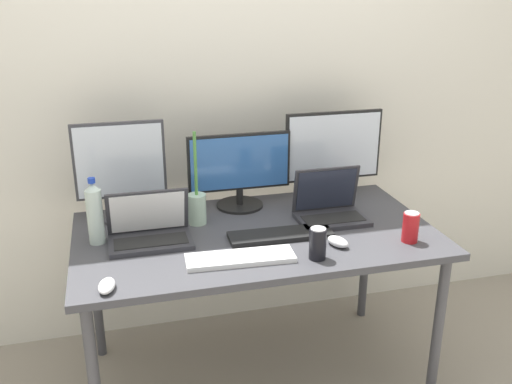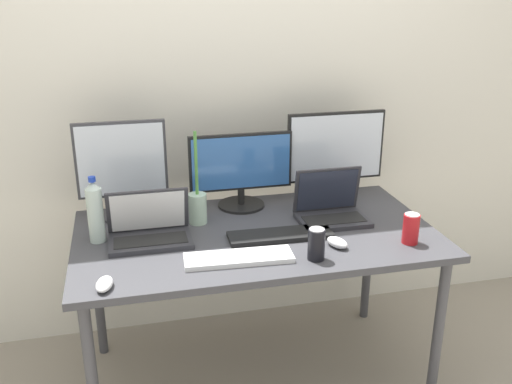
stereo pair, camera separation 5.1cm
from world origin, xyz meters
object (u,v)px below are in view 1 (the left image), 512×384
object	(u,v)px
monitor_center	(239,169)
laptop_silver	(150,230)
soda_can_by_laptop	(411,227)
mouse_by_keyboard	(107,286)
work_desk	(256,245)
soda_can_near_keyboard	(318,244)
monitor_left	(120,169)
keyboard_main	(281,235)
mouse_by_laptop	(338,242)
bamboo_vase	(197,206)
keyboard_aux	(240,258)
monitor_right	(333,152)
laptop_secondary	(330,208)
water_bottle	(95,213)

from	to	relation	value
monitor_center	laptop_silver	xyz separation A→B (m)	(-0.44, -0.29, -0.13)
laptop_silver	soda_can_by_laptop	xyz separation A→B (m)	(1.03, -0.26, 0.01)
mouse_by_keyboard	soda_can_by_laptop	bearing A→B (deg)	14.26
monitor_center	work_desk	bearing A→B (deg)	-89.34
soda_can_by_laptop	soda_can_near_keyboard	bearing A→B (deg)	-173.34
monitor_left	mouse_by_keyboard	size ratio (longest dim) A/B	4.10
keyboard_main	mouse_by_laptop	world-z (taller)	mouse_by_laptop
mouse_by_laptop	soda_can_by_laptop	xyz separation A→B (m)	(0.30, -0.03, 0.04)
work_desk	soda_can_near_keyboard	world-z (taller)	soda_can_near_keyboard
keyboard_main	mouse_by_keyboard	distance (m)	0.75
monitor_center	laptop_silver	distance (m)	0.54
soda_can_by_laptop	bamboo_vase	xyz separation A→B (m)	(-0.81, 0.40, 0.02)
keyboard_aux	mouse_by_laptop	bearing A→B (deg)	6.58
work_desk	monitor_right	xyz separation A→B (m)	(0.47, 0.32, 0.29)
work_desk	laptop_secondary	distance (m)	0.38
keyboard_aux	water_bottle	size ratio (longest dim) A/B	1.49
mouse_by_laptop	keyboard_aux	bearing A→B (deg)	160.69
work_desk	mouse_by_laptop	distance (m)	0.37
bamboo_vase	soda_can_near_keyboard	bearing A→B (deg)	-49.17
monitor_left	soda_can_near_keyboard	world-z (taller)	monitor_left
keyboard_aux	mouse_by_laptop	xyz separation A→B (m)	(0.41, 0.02, 0.01)
laptop_secondary	monitor_center	bearing A→B (deg)	145.30
keyboard_aux	work_desk	bearing A→B (deg)	65.85
bamboo_vase	work_desk	bearing A→B (deg)	-34.04
mouse_by_keyboard	mouse_by_laptop	xyz separation A→B (m)	(0.90, 0.12, 0.00)
monitor_right	keyboard_main	xyz separation A→B (m)	(-0.38, -0.40, -0.22)
monitor_left	soda_can_by_laptop	bearing A→B (deg)	-26.11
laptop_secondary	soda_can_by_laptop	distance (m)	0.38
keyboard_main	mouse_by_keyboard	size ratio (longest dim) A/B	4.05
monitor_right	bamboo_vase	world-z (taller)	monitor_right
laptop_secondary	soda_can_near_keyboard	distance (m)	0.40
mouse_by_keyboard	water_bottle	xyz separation A→B (m)	(-0.03, 0.40, 0.11)
keyboard_aux	monitor_left	bearing A→B (deg)	130.41
soda_can_near_keyboard	mouse_by_laptop	bearing A→B (deg)	34.54
mouse_by_keyboard	soda_can_by_laptop	size ratio (longest dim) A/B	0.85
soda_can_by_laptop	keyboard_main	bearing A→B (deg)	161.01
keyboard_main	water_bottle	size ratio (longest dim) A/B	1.56
laptop_silver	soda_can_by_laptop	world-z (taller)	laptop_silver
work_desk	soda_can_by_laptop	world-z (taller)	soda_can_by_laptop
water_bottle	monitor_right	bearing A→B (deg)	13.11
monitor_right	laptop_secondary	bearing A→B (deg)	-113.59
mouse_by_laptop	soda_can_near_keyboard	world-z (taller)	soda_can_near_keyboard
monitor_center	mouse_by_laptop	world-z (taller)	monitor_center
work_desk	bamboo_vase	size ratio (longest dim) A/B	3.66
monitor_right	mouse_by_laptop	distance (m)	0.61
monitor_center	bamboo_vase	distance (m)	0.29
monitor_left	keyboard_aux	distance (m)	0.71
laptop_silver	mouse_by_keyboard	distance (m)	0.40
water_bottle	bamboo_vase	size ratio (longest dim) A/B	0.67
water_bottle	monitor_center	bearing A→B (deg)	20.37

